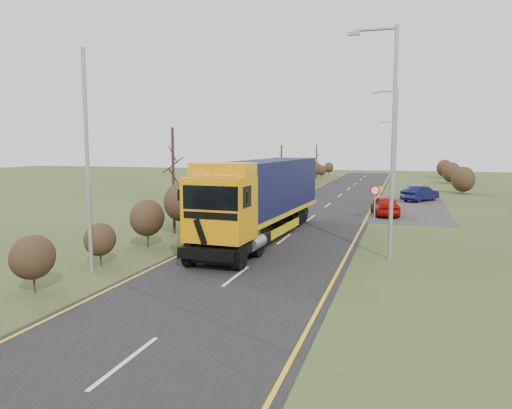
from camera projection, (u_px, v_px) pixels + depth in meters
The scene contains 14 objects.
ground at pixel (264, 255), 23.10m from camera, with size 160.00×160.00×0.00m, color #36441D.
road at pixel (305, 223), 32.61m from camera, with size 8.00×120.00×0.02m, color black.
layby at pixel (408, 208), 40.28m from camera, with size 6.00×18.00×0.02m, color #312E2B.
lane_markings at pixel (304, 223), 32.32m from camera, with size 7.52×116.00×0.01m.
hedgerow at pixel (208, 199), 32.12m from camera, with size 2.24×102.04×6.05m.
lorry at pixel (261, 194), 26.93m from camera, with size 3.31×15.63×4.32m.
car_red_hatchback at pixel (385, 206), 35.88m from camera, with size 1.71×4.25×1.45m, color #9D0C07.
car_blue_sedan at pixel (420, 194), 44.93m from camera, with size 1.47×4.23×1.39m, color black.
streetlight_near at pixel (390, 132), 21.66m from camera, with size 2.15×0.20×10.15m.
streetlight_mid at pixel (394, 144), 39.21m from camera, with size 1.99×0.19×9.36m.
streetlight_far at pixel (392, 151), 60.86m from camera, with size 1.70×0.18×7.94m.
left_pole at pixel (87, 163), 19.46m from camera, with size 0.16×0.16×8.77m, color #919496.
speed_sign at pixel (375, 196), 33.32m from camera, with size 0.66×0.10×2.38m.
warning_board at pixel (380, 194), 41.39m from camera, with size 0.65×0.11×1.70m.
Camera 1 is at (6.12, -21.81, 5.08)m, focal length 35.00 mm.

